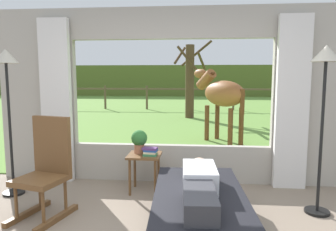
% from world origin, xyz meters
% --- Properties ---
extents(back_wall_with_window, '(5.20, 0.12, 2.55)m').
position_xyz_m(back_wall_with_window, '(0.00, 2.26, 1.25)').
color(back_wall_with_window, '#ADA599').
rests_on(back_wall_with_window, ground_plane).
extents(curtain_panel_left, '(0.44, 0.10, 2.40)m').
position_xyz_m(curtain_panel_left, '(-1.69, 2.12, 1.20)').
color(curtain_panel_left, silver).
rests_on(curtain_panel_left, ground_plane).
extents(curtain_panel_right, '(0.44, 0.10, 2.40)m').
position_xyz_m(curtain_panel_right, '(1.69, 2.12, 1.20)').
color(curtain_panel_right, silver).
rests_on(curtain_panel_right, ground_plane).
extents(outdoor_pasture_lawn, '(36.00, 21.68, 0.02)m').
position_xyz_m(outdoor_pasture_lawn, '(0.00, 13.16, 0.01)').
color(outdoor_pasture_lawn, olive).
rests_on(outdoor_pasture_lawn, ground_plane).
extents(distant_hill_ridge, '(36.00, 2.00, 2.40)m').
position_xyz_m(distant_hill_ridge, '(0.00, 23.00, 1.20)').
color(distant_hill_ridge, '#556429').
rests_on(distant_hill_ridge, ground_plane).
extents(recliner_sofa, '(1.00, 1.75, 0.42)m').
position_xyz_m(recliner_sofa, '(0.42, 0.69, 0.22)').
color(recliner_sofa, black).
rests_on(recliner_sofa, ground_plane).
extents(reclining_person, '(0.37, 1.44, 0.22)m').
position_xyz_m(reclining_person, '(0.42, 0.64, 0.52)').
color(reclining_person, silver).
rests_on(reclining_person, recliner_sofa).
extents(rocking_chair, '(0.62, 0.77, 1.12)m').
position_xyz_m(rocking_chair, '(-1.29, 0.93, 0.55)').
color(rocking_chair, brown).
rests_on(rocking_chair, ground_plane).
extents(side_table, '(0.44, 0.44, 0.52)m').
position_xyz_m(side_table, '(-0.32, 1.77, 0.43)').
color(side_table, brown).
rests_on(side_table, ground_plane).
extents(potted_plant, '(0.22, 0.22, 0.32)m').
position_xyz_m(potted_plant, '(-0.40, 1.83, 0.70)').
color(potted_plant, '#9E6042').
rests_on(potted_plant, side_table).
extents(book_stack, '(0.21, 0.16, 0.11)m').
position_xyz_m(book_stack, '(-0.23, 1.71, 0.57)').
color(book_stack, '#337247').
rests_on(book_stack, side_table).
extents(floor_lamp_left, '(0.32, 0.32, 1.92)m').
position_xyz_m(floor_lamp_left, '(-2.06, 1.51, 1.55)').
color(floor_lamp_left, black).
rests_on(floor_lamp_left, ground_plane).
extents(floor_lamp_right, '(0.32, 0.32, 1.91)m').
position_xyz_m(floor_lamp_right, '(1.78, 1.27, 1.54)').
color(floor_lamp_right, black).
rests_on(floor_lamp_right, ground_plane).
extents(horse, '(1.36, 1.66, 1.73)m').
position_xyz_m(horse, '(0.94, 5.13, 1.16)').
color(horse, brown).
rests_on(horse, outdoor_pasture_lawn).
extents(pasture_tree, '(1.41, 1.47, 2.88)m').
position_xyz_m(pasture_tree, '(0.09, 9.49, 1.48)').
color(pasture_tree, '#4C3823').
rests_on(pasture_tree, outdoor_pasture_lawn).
extents(pasture_fence_line, '(16.10, 0.10, 1.10)m').
position_xyz_m(pasture_fence_line, '(0.00, 12.36, 0.74)').
color(pasture_fence_line, brown).
rests_on(pasture_fence_line, outdoor_pasture_lawn).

